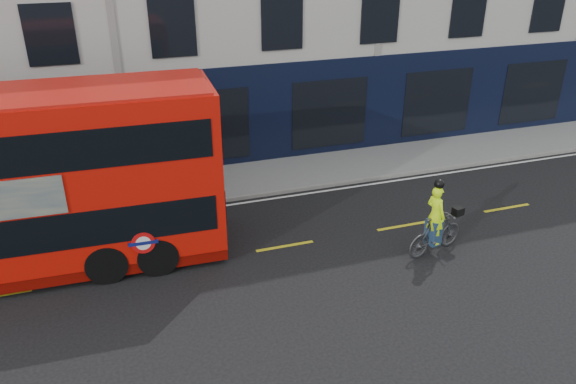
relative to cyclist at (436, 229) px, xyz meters
name	(u,v)px	position (x,y,z in m)	size (l,w,h in m)	color
ground	(156,300)	(-8.07, 0.19, -0.80)	(120.00, 120.00, 0.00)	black
pavement	(136,194)	(-8.07, 6.69, -0.74)	(60.00, 3.00, 0.12)	gray
kerb	(139,212)	(-8.07, 5.19, -0.73)	(60.00, 0.12, 0.13)	gray
road_edge_line	(140,218)	(-8.07, 4.89, -0.80)	(58.00, 0.10, 0.01)	silver
lane_dashes	(150,269)	(-8.07, 1.69, -0.80)	(58.00, 0.12, 0.01)	gold
cyclist	(436,229)	(0.00, 0.00, 0.00)	(2.11, 1.06, 2.40)	#3E4143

